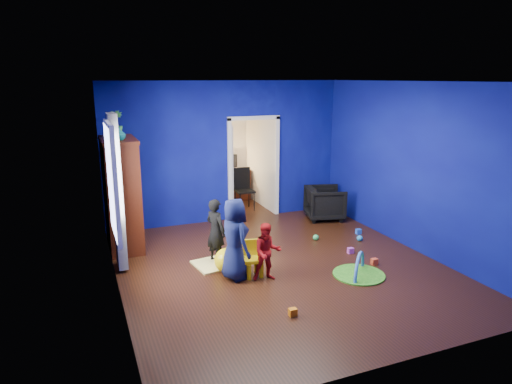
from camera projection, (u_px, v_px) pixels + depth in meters
name	position (u px, v px, depth m)	size (l,w,h in m)	color
floor	(282.00, 267.00, 7.31)	(5.00, 5.50, 0.01)	black
ceiling	(284.00, 82.00, 6.60)	(5.00, 5.50, 0.01)	white
wall_back	(226.00, 152.00, 9.43)	(5.00, 0.02, 2.90)	#090B68
wall_front	(402.00, 235.00, 4.48)	(5.00, 0.02, 2.90)	#090B68
wall_left	(112.00, 194.00, 6.05)	(0.02, 5.50, 2.90)	#090B68
wall_right	(414.00, 167.00, 7.86)	(0.02, 5.50, 2.90)	#090B68
alcove	(239.00, 154.00, 10.48)	(1.00, 1.75, 2.50)	silver
armchair	(325.00, 203.00, 9.73)	(0.75, 0.77, 0.70)	black
child_black	(216.00, 231.00, 7.39)	(0.39, 0.26, 1.08)	black
child_navy	(235.00, 239.00, 6.78)	(0.61, 0.40, 1.24)	#0E0E33
toddler_red	(267.00, 252.00, 6.77)	(0.43, 0.33, 0.88)	red
vase	(119.00, 134.00, 7.41)	(0.21, 0.21, 0.22)	#0B4D5D
potted_plant	(115.00, 124.00, 7.85)	(0.25, 0.25, 0.45)	green
tv_armoire	(122.00, 194.00, 7.95)	(0.58, 1.14, 1.96)	#3C110A
crt_tv	(124.00, 192.00, 7.95)	(0.46, 0.70, 0.54)	silver
yellow_blanket	(218.00, 263.00, 7.43)	(0.75, 0.60, 0.03)	#F2E07A
hopper_ball	(227.00, 260.00, 7.09)	(0.39, 0.39, 0.39)	yellow
kid_chair	(253.00, 261.00, 6.94)	(0.28, 0.28, 0.50)	yellow
play_mat	(359.00, 274.00, 7.02)	(0.79, 0.79, 0.02)	green
toy_arch	(359.00, 274.00, 7.02)	(0.72, 0.72, 0.05)	#3F8CD8
window_left	(111.00, 181.00, 6.35)	(0.03, 0.95, 1.55)	white
curtain	(117.00, 193.00, 6.96)	(0.14, 0.42, 2.40)	slate
doorway	(253.00, 169.00, 9.75)	(1.16, 0.10, 2.10)	white
study_desk	(231.00, 185.00, 11.27)	(0.88, 0.44, 0.75)	#3D140A
desk_monitor	(229.00, 161.00, 11.24)	(0.40, 0.05, 0.32)	black
desk_lamp	(219.00, 163.00, 11.09)	(0.14, 0.14, 0.14)	#FFD88C
folding_chair	(245.00, 190.00, 10.39)	(0.40, 0.40, 0.92)	black
book_shelf	(229.00, 117.00, 10.97)	(0.88, 0.24, 0.04)	white
toy_0	(374.00, 262.00, 7.41)	(0.10, 0.08, 0.10)	#F75029
toy_1	(360.00, 238.00, 8.48)	(0.11, 0.11, 0.11)	#279BE0
toy_2	(293.00, 312.00, 5.81)	(0.10, 0.08, 0.10)	orange
toy_3	(316.00, 237.00, 8.53)	(0.11, 0.11, 0.11)	#37C061
toy_4	(350.00, 251.00, 7.88)	(0.10, 0.08, 0.10)	#C248C1
toy_5	(358.00, 232.00, 8.85)	(0.10, 0.08, 0.10)	blue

